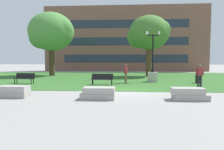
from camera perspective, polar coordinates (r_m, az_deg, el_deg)
name	(u,v)px	position (r m, az deg, el deg)	size (l,w,h in m)	color
ground_plane	(121,92)	(14.42, 2.40, -4.36)	(140.00, 140.00, 0.00)	gray
grass_lawn	(124,78)	(24.35, 3.15, -0.82)	(40.00, 20.00, 0.02)	#336628
concrete_block_center	(13,92)	(13.50, -24.47, -4.02)	(1.80, 0.90, 0.64)	#9E9991
concrete_block_left	(98,93)	(11.72, -3.57, -4.84)	(1.80, 0.90, 0.64)	#9E9991
concrete_block_right	(189,94)	(12.16, 19.46, -4.75)	(1.89, 0.90, 0.64)	#9E9991
park_bench_near_left	(25,78)	(20.30, -21.87, -0.64)	(1.86, 0.78, 0.90)	black
park_bench_near_right	(102,78)	(18.15, -2.55, -0.88)	(1.81, 0.57, 0.90)	black
lamp_post_center	(153,71)	(20.63, 10.54, 0.96)	(1.32, 0.80, 4.79)	#ADA89E
tree_near_left	(51,32)	(29.12, -15.70, 10.69)	(5.96, 5.68, 7.99)	#42301E
tree_far_right	(149,33)	(27.39, 9.54, 10.68)	(5.13, 4.89, 7.40)	#4C3823
trash_bin	(198,78)	(20.72, 21.59, -0.63)	(0.49, 0.49, 0.96)	black
person_bystander_near_lawn	(200,74)	(17.88, 21.95, 0.17)	(0.64, 0.29, 1.71)	#28282D
person_bystander_far_lawn	(126,72)	(19.12, 3.63, 0.72)	(0.31, 0.80, 1.71)	brown
building_facade_distant	(125,39)	(38.92, 3.46, 9.47)	(28.77, 1.03, 11.43)	brown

